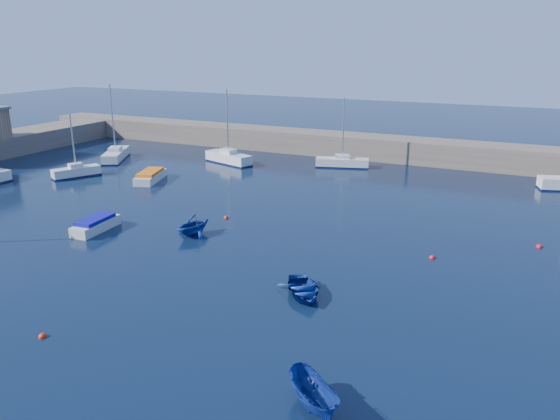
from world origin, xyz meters
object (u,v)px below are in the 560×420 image
at_px(sailboat_4, 116,155).
at_px(sailboat_5, 228,158).
at_px(dinghy_center, 303,289).
at_px(sailboat_3, 76,172).
at_px(dinghy_left, 193,225).
at_px(dinghy_right, 314,396).
at_px(motorboat_1, 96,224).
at_px(motorboat_2, 150,176).
at_px(sailboat_6, 342,162).

height_order(sailboat_4, sailboat_5, sailboat_4).
bearing_deg(dinghy_center, sailboat_3, 119.97).
distance_m(sailboat_4, dinghy_left, 29.20).
xyz_separation_m(sailboat_3, dinghy_right, (36.13, -24.31, 0.08)).
distance_m(motorboat_1, motorboat_2, 15.06).
height_order(sailboat_3, motorboat_1, sailboat_3).
distance_m(sailboat_5, dinghy_left, 24.16).
bearing_deg(dinghy_center, sailboat_6, 70.80).
xyz_separation_m(sailboat_4, sailboat_6, (25.54, 7.64, -0.05)).
xyz_separation_m(sailboat_4, dinghy_right, (38.22, -32.69, 0.03)).
height_order(motorboat_2, dinghy_center, motorboat_2).
distance_m(sailboat_3, sailboat_5, 16.52).
bearing_deg(dinghy_center, motorboat_1, 135.01).
distance_m(sailboat_5, dinghy_right, 44.47).
bearing_deg(sailboat_3, dinghy_left, 1.69).
bearing_deg(motorboat_1, dinghy_center, -14.97).
distance_m(motorboat_2, dinghy_center, 29.56).
bearing_deg(motorboat_1, sailboat_4, 123.67).
bearing_deg(motorboat_1, motorboat_2, 108.38).
xyz_separation_m(sailboat_5, dinghy_left, (9.89, -22.04, 0.12)).
xyz_separation_m(sailboat_4, dinghy_center, (34.00, -23.77, -0.24)).
height_order(sailboat_4, dinghy_left, sailboat_4).
bearing_deg(sailboat_6, sailboat_5, 89.93).
height_order(sailboat_6, motorboat_2, sailboat_6).
bearing_deg(sailboat_4, motorboat_1, -80.27).
relative_size(sailboat_3, sailboat_6, 0.84).
relative_size(sailboat_5, dinghy_center, 2.33).
bearing_deg(dinghy_left, sailboat_6, 99.36).
bearing_deg(sailboat_6, dinghy_left, 157.83).
bearing_deg(sailboat_6, sailboat_4, 90.24).
relative_size(motorboat_1, dinghy_left, 1.41).
height_order(dinghy_center, dinghy_left, dinghy_left).
distance_m(sailboat_5, motorboat_1, 24.48).
height_order(sailboat_6, dinghy_left, sailboat_6).
relative_size(dinghy_center, dinghy_right, 1.08).
relative_size(sailboat_6, dinghy_right, 2.31).
distance_m(motorboat_1, dinghy_center, 18.46).
bearing_deg(sailboat_3, sailboat_5, 75.03).
xyz_separation_m(motorboat_2, dinghy_right, (28.16, -26.25, 0.16)).
bearing_deg(sailboat_3, dinghy_center, 0.85).
relative_size(sailboat_4, sailboat_6, 1.14).
bearing_deg(dinghy_right, dinghy_center, 68.05).
xyz_separation_m(sailboat_3, sailboat_4, (-2.09, 8.38, 0.04)).
relative_size(sailboat_4, dinghy_right, 2.64).
xyz_separation_m(sailboat_4, motorboat_1, (15.86, -20.34, -0.13)).
xyz_separation_m(sailboat_3, dinghy_left, (20.85, -9.68, 0.22)).
height_order(sailboat_6, dinghy_right, sailboat_6).
xyz_separation_m(sailboat_3, sailboat_5, (10.96, 12.36, 0.10)).
distance_m(sailboat_6, dinghy_right, 42.28).
relative_size(sailboat_6, motorboat_1, 1.82).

